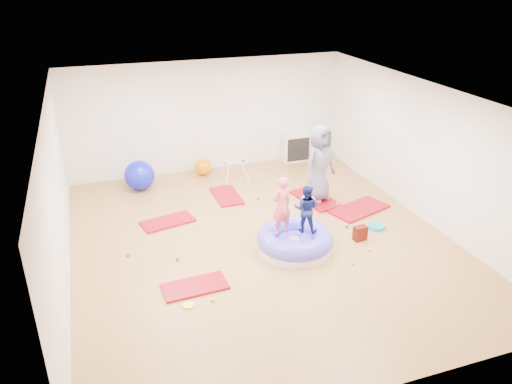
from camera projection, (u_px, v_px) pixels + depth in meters
name	position (u px, v px, depth m)	size (l,w,h in m)	color
room	(261.00, 173.00, 9.05)	(7.01, 8.01, 2.81)	#C0763F
gym_mat_front_left	(195.00, 286.00, 8.21)	(1.06, 0.53, 0.04)	#A90A1B
gym_mat_mid_left	(168.00, 222.00, 10.29)	(1.07, 0.53, 0.04)	#A90A1B
gym_mat_center_back	(227.00, 196.00, 11.45)	(1.09, 0.54, 0.05)	#A90A1B
gym_mat_right	(359.00, 209.00, 10.81)	(1.29, 0.65, 0.05)	#A90A1B
gym_mat_rear_right	(315.00, 199.00, 11.29)	(1.23, 0.62, 0.05)	#A90A1B
inflatable_cushion	(295.00, 241.00, 9.27)	(1.42, 1.42, 0.45)	silver
child_pink	(282.00, 203.00, 8.91)	(0.41, 0.27, 1.12)	#E75667
child_navy	(306.00, 206.00, 9.02)	(0.44, 0.35, 0.91)	#111A53
adult_caregiver	(319.00, 163.00, 10.86)	(0.84, 0.55, 1.72)	slate
infant	(309.00, 198.00, 11.01)	(0.35, 0.35, 0.20)	#8FA6DD
ball_pit_balls	(279.00, 239.00, 9.63)	(4.66, 3.40, 0.07)	#FFF90D
exercise_ball_blue	(139.00, 175.00, 11.68)	(0.71, 0.71, 0.71)	#1117CD
exercise_ball_orange	(203.00, 167.00, 12.56)	(0.43, 0.43, 0.43)	orange
infant_play_gym	(234.00, 167.00, 12.25)	(0.62, 0.59, 0.48)	silver
cube_shelf	(296.00, 148.00, 13.44)	(0.73, 0.36, 0.73)	silver
balance_disc	(376.00, 227.00, 10.07)	(0.33, 0.33, 0.07)	#0C99AA
backpack	(360.00, 233.00, 9.59)	(0.25, 0.15, 0.29)	maroon
yellow_toy	(188.00, 305.00, 7.77)	(0.18, 0.18, 0.03)	#FFF90D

